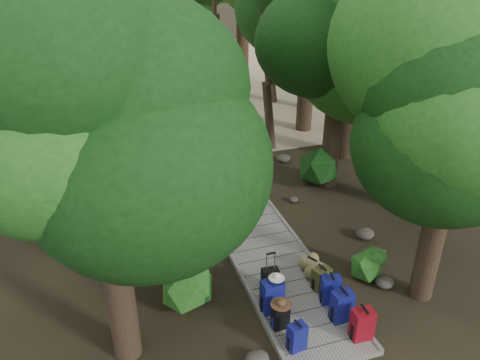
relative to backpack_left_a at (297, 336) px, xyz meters
name	(u,v)px	position (x,y,z in m)	size (l,w,h in m)	color
ground	(252,231)	(0.62, 4.40, -0.45)	(120.00, 120.00, 0.00)	#2D2516
sand_beach	(160,83)	(0.62, 20.40, -0.44)	(40.00, 22.00, 0.02)	tan
boardwalk	(242,211)	(0.62, 5.40, -0.39)	(2.00, 12.00, 0.12)	gray
backpack_left_a	(297,336)	(0.00, 0.00, 0.00)	(0.35, 0.25, 0.66)	navy
backpack_left_b	(281,315)	(-0.09, 0.63, -0.02)	(0.33, 0.24, 0.61)	black
backpack_left_c	(272,294)	(-0.07, 1.16, 0.10)	(0.46, 0.33, 0.85)	navy
backpack_right_a	(362,323)	(1.36, -0.13, 0.05)	(0.43, 0.30, 0.76)	maroon
backpack_right_b	(342,305)	(1.22, 0.45, 0.06)	(0.43, 0.30, 0.78)	navy
backpack_right_c	(331,288)	(1.26, 1.01, 0.03)	(0.42, 0.30, 0.72)	navy
backpack_right_d	(322,277)	(1.28, 1.48, -0.03)	(0.39, 0.28, 0.60)	#3D441F
duffel_right_khaki	(312,265)	(1.34, 2.10, -0.15)	(0.35, 0.53, 0.35)	olive
suitcase_on_boardwalk	(270,280)	(0.12, 1.76, -0.03)	(0.39, 0.21, 0.60)	black
lone_suitcase_on_sand	(200,125)	(0.97, 12.23, -0.12)	(0.39, 0.23, 0.62)	black
hat_brown	(281,302)	(-0.10, 0.62, 0.35)	(0.43, 0.43, 0.13)	#51351E
hat_white	(276,276)	(0.01, 1.16, 0.58)	(0.34, 0.34, 0.11)	silver
kayak	(100,120)	(-2.99, 14.55, -0.27)	(0.71, 3.25, 0.32)	red
sun_lounger	(244,102)	(3.78, 14.70, -0.15)	(0.57, 1.76, 0.57)	silver
tree_right_a	(452,149)	(3.43, 0.69, 3.22)	(4.40, 4.40, 7.33)	black
tree_right_b	(455,52)	(5.87, 3.82, 4.30)	(5.32, 5.32, 9.50)	black
tree_right_c	(339,65)	(3.93, 6.26, 3.57)	(4.65, 4.65, 8.04)	black
tree_right_e	(311,13)	(5.32, 11.20, 4.34)	(5.32, 5.32, 9.58)	black
tree_right_f	(311,10)	(6.65, 13.96, 4.07)	(5.07, 5.07, 9.05)	black
tree_left_a	(103,184)	(-3.17, 1.03, 3.35)	(4.55, 4.55, 7.59)	black
tree_left_b	(47,66)	(-3.95, 4.34, 4.56)	(5.57, 5.57, 10.03)	black
tree_left_c	(91,84)	(-3.14, 6.93, 3.40)	(4.43, 4.43, 7.70)	black
tree_back_a	(118,7)	(-1.34, 19.59, 3.82)	(4.94, 4.94, 8.54)	black
tree_back_d	(41,10)	(-4.94, 19.03, 3.89)	(5.21, 5.21, 8.68)	black
palm_right_a	(276,47)	(3.42, 10.01, 3.41)	(4.53, 4.53, 7.72)	#1B4613
palm_right_b	(274,11)	(5.49, 15.43, 3.89)	(4.49, 4.49, 8.68)	#1B4613
palm_right_c	(227,36)	(3.50, 16.55, 2.66)	(3.90, 3.90, 6.21)	#1B4613
palm_left_a	(53,70)	(-4.33, 11.13, 2.89)	(4.20, 4.20, 6.69)	#1B4613
rock_left_a	(257,359)	(-0.83, -0.03, -0.32)	(0.48, 0.43, 0.26)	#4C473F
rock_left_b	(182,294)	(-1.82, 2.28, -0.35)	(0.37, 0.33, 0.20)	#4C473F
rock_left_c	(183,229)	(-1.27, 4.86, -0.31)	(0.51, 0.46, 0.28)	#4C473F
rock_left_d	(167,191)	(-1.31, 7.26, -0.36)	(0.33, 0.30, 0.18)	#4C473F
rock_right_a	(385,282)	(2.81, 1.19, -0.32)	(0.45, 0.41, 0.25)	#4C473F
rock_right_b	(365,234)	(3.44, 3.10, -0.31)	(0.51, 0.46, 0.28)	#4C473F
rock_right_c	(294,200)	(2.38, 5.54, -0.37)	(0.29, 0.27, 0.16)	#4C473F
rock_right_d	(283,158)	(3.22, 8.38, -0.31)	(0.51, 0.46, 0.28)	#4C473F
shrub_left_a	(183,290)	(-1.87, 1.89, 0.10)	(1.23, 1.23, 1.11)	#1B5319
shrub_left_b	(185,206)	(-1.06, 5.56, 0.00)	(0.99, 0.99, 0.89)	#1B5319
shrub_left_c	(122,160)	(-2.50, 9.21, 0.06)	(1.14, 1.14, 1.02)	#1B5319
shrub_right_a	(367,262)	(2.59, 1.68, -0.05)	(0.89, 0.89, 0.80)	#1B5319
shrub_right_b	(316,167)	(3.53, 6.38, 0.20)	(1.44, 1.44, 1.30)	#1B5319
shrub_right_c	(255,139)	(2.62, 9.87, -0.04)	(0.91, 0.91, 0.82)	#1B5319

